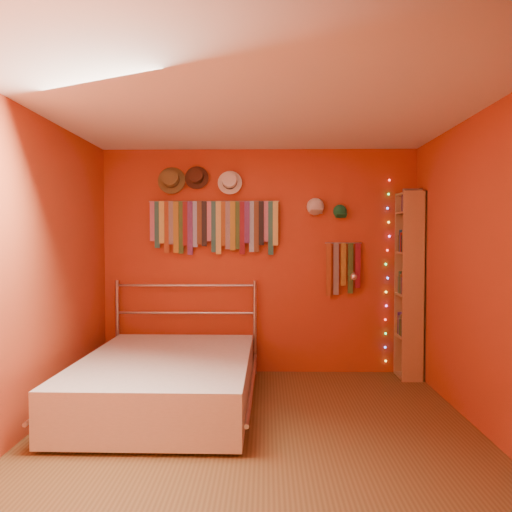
# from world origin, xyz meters

# --- Properties ---
(ground) EXTENTS (3.50, 3.50, 0.00)m
(ground) POSITION_xyz_m (0.00, 0.00, 0.00)
(ground) COLOR brown
(ground) RESTS_ON ground
(back_wall) EXTENTS (3.50, 0.02, 2.50)m
(back_wall) POSITION_xyz_m (0.00, 1.75, 1.25)
(back_wall) COLOR #993118
(back_wall) RESTS_ON ground
(right_wall) EXTENTS (0.02, 3.50, 2.50)m
(right_wall) POSITION_xyz_m (1.75, 0.00, 1.25)
(right_wall) COLOR #993118
(right_wall) RESTS_ON ground
(left_wall) EXTENTS (0.02, 3.50, 2.50)m
(left_wall) POSITION_xyz_m (-1.75, 0.00, 1.25)
(left_wall) COLOR #993118
(left_wall) RESTS_ON ground
(ceiling) EXTENTS (3.50, 3.50, 0.02)m
(ceiling) POSITION_xyz_m (0.00, 0.00, 2.50)
(ceiling) COLOR white
(ceiling) RESTS_ON back_wall
(tie_rack) EXTENTS (1.45, 0.03, 0.60)m
(tie_rack) POSITION_xyz_m (-0.50, 1.68, 1.66)
(tie_rack) COLOR #AEAEB3
(tie_rack) RESTS_ON back_wall
(small_tie_rack) EXTENTS (0.40, 0.03, 0.59)m
(small_tie_rack) POSITION_xyz_m (0.93, 1.69, 1.20)
(small_tie_rack) COLOR #AEAEB3
(small_tie_rack) RESTS_ON back_wall
(fedora_olive) EXTENTS (0.31, 0.17, 0.30)m
(fedora_olive) POSITION_xyz_m (-0.97, 1.65, 2.16)
(fedora_olive) COLOR brown
(fedora_olive) RESTS_ON back_wall
(fedora_brown) EXTENTS (0.26, 0.14, 0.26)m
(fedora_brown) POSITION_xyz_m (-0.69, 1.66, 2.19)
(fedora_brown) COLOR #3F2116
(fedora_brown) RESTS_ON back_wall
(fedora_white) EXTENTS (0.27, 0.15, 0.27)m
(fedora_white) POSITION_xyz_m (-0.32, 1.66, 2.13)
(fedora_white) COLOR white
(fedora_white) RESTS_ON back_wall
(cap_white) EXTENTS (0.19, 0.23, 0.19)m
(cap_white) POSITION_xyz_m (0.62, 1.70, 1.86)
(cap_white) COLOR silver
(cap_white) RESTS_ON back_wall
(cap_green) EXTENTS (0.16, 0.21, 0.16)m
(cap_green) POSITION_xyz_m (0.89, 1.70, 1.80)
(cap_green) COLOR #186D3B
(cap_green) RESTS_ON back_wall
(fairy_lights) EXTENTS (0.06, 0.02, 2.04)m
(fairy_lights) POSITION_xyz_m (1.42, 1.71, 1.14)
(fairy_lights) COLOR #FF3333
(fairy_lights) RESTS_ON back_wall
(reading_lamp) EXTENTS (0.07, 0.30, 0.09)m
(reading_lamp) POSITION_xyz_m (1.01, 1.51, 1.10)
(reading_lamp) COLOR #AEAEB3
(reading_lamp) RESTS_ON back_wall
(bookshelf) EXTENTS (0.25, 0.34, 2.00)m
(bookshelf) POSITION_xyz_m (1.66, 1.53, 1.02)
(bookshelf) COLOR #A6824B
(bookshelf) RESTS_ON ground
(bed) EXTENTS (1.59, 2.16, 1.04)m
(bed) POSITION_xyz_m (-0.81, 0.56, 0.24)
(bed) COLOR #AEAEB3
(bed) RESTS_ON ground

